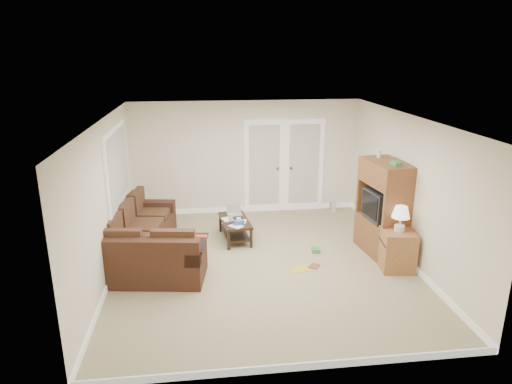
{
  "coord_description": "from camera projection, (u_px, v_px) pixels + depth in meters",
  "views": [
    {
      "loc": [
        -0.98,
        -7.04,
        3.52
      ],
      "look_at": [
        -0.04,
        0.67,
        1.1
      ],
      "focal_mm": 32.0,
      "sensor_mm": 36.0,
      "label": 1
    }
  ],
  "objects": [
    {
      "name": "wall_front",
      "position": [
        298.0,
        273.0,
        4.86
      ],
      "size": [
        5.0,
        0.02,
        2.5
      ],
      "primitive_type": "cube",
      "color": "white",
      "rests_on": "floor"
    },
    {
      "name": "floor_book",
      "position": [
        310.0,
        265.0,
        7.79
      ],
      "size": [
        0.23,
        0.24,
        0.01
      ],
      "primitive_type": "imported",
      "rotation": [
        0.0,
        0.0,
        -0.65
      ],
      "color": "brown",
      "rests_on": "floor"
    },
    {
      "name": "wall_back",
      "position": [
        246.0,
        158.0,
        10.07
      ],
      "size": [
        5.0,
        0.02,
        2.5
      ],
      "primitive_type": "cube",
      "color": "white",
      "rests_on": "floor"
    },
    {
      "name": "sectional_sofa",
      "position": [
        144.0,
        244.0,
        7.86
      ],
      "size": [
        1.87,
        2.86,
        0.82
      ],
      "rotation": [
        0.0,
        0.0,
        -0.14
      ],
      "color": "#412419",
      "rests_on": "floor"
    },
    {
      "name": "french_doors",
      "position": [
        284.0,
        166.0,
        10.2
      ],
      "size": [
        1.8,
        0.05,
        2.13
      ],
      "color": "white",
      "rests_on": "floor"
    },
    {
      "name": "floor_greenbox",
      "position": [
        316.0,
        250.0,
        8.32
      ],
      "size": [
        0.16,
        0.2,
        0.07
      ],
      "primitive_type": "cube",
      "rotation": [
        0.0,
        0.0,
        -0.16
      ],
      "color": "#3B834B",
      "rests_on": "floor"
    },
    {
      "name": "wall_right",
      "position": [
        409.0,
        190.0,
        7.75
      ],
      "size": [
        0.02,
        5.5,
        2.5
      ],
      "primitive_type": "cube",
      "color": "white",
      "rests_on": "floor"
    },
    {
      "name": "window_left",
      "position": [
        117.0,
        167.0,
        8.03
      ],
      "size": [
        0.05,
        1.92,
        1.42
      ],
      "color": "white",
      "rests_on": "wall_left"
    },
    {
      "name": "coffee_table",
      "position": [
        235.0,
        228.0,
        8.83
      ],
      "size": [
        0.61,
        1.05,
        0.68
      ],
      "rotation": [
        0.0,
        0.0,
        0.12
      ],
      "color": "black",
      "rests_on": "floor"
    },
    {
      "name": "baseboards",
      "position": [
        263.0,
        262.0,
        7.82
      ],
      "size": [
        5.0,
        5.5,
        0.1
      ],
      "primitive_type": null,
      "color": "white",
      "rests_on": "floor"
    },
    {
      "name": "ceiling",
      "position": [
        263.0,
        119.0,
        7.09
      ],
      "size": [
        5.0,
        5.5,
        0.02
      ],
      "primitive_type": "cube",
      "color": "silver",
      "rests_on": "wall_back"
    },
    {
      "name": "side_cabinet",
      "position": [
        397.0,
        247.0,
        7.57
      ],
      "size": [
        0.59,
        0.59,
        1.11
      ],
      "rotation": [
        0.0,
        0.0,
        -0.13
      ],
      "color": "#9C6539",
      "rests_on": "floor"
    },
    {
      "name": "tv_armoire",
      "position": [
        384.0,
        208.0,
        8.08
      ],
      "size": [
        0.7,
        1.12,
        1.82
      ],
      "rotation": [
        0.0,
        0.0,
        0.11
      ],
      "color": "brown",
      "rests_on": "floor"
    },
    {
      "name": "wall_left",
      "position": [
        106.0,
        201.0,
        7.17
      ],
      "size": [
        0.02,
        5.5,
        2.5
      ],
      "primitive_type": "cube",
      "color": "white",
      "rests_on": "floor"
    },
    {
      "name": "floor",
      "position": [
        263.0,
        264.0,
        7.83
      ],
      "size": [
        5.5,
        5.5,
        0.0
      ],
      "primitive_type": "plane",
      "color": "tan",
      "rests_on": "ground"
    },
    {
      "name": "floor_magazine",
      "position": [
        300.0,
        269.0,
        7.65
      ],
      "size": [
        0.34,
        0.29,
        0.01
      ],
      "primitive_type": "cube",
      "rotation": [
        0.0,
        0.0,
        0.22
      ],
      "color": "gold",
      "rests_on": "floor"
    },
    {
      "name": "space_heater",
      "position": [
        333.0,
        206.0,
        10.32
      ],
      "size": [
        0.13,
        0.12,
        0.3
      ],
      "primitive_type": "cube",
      "rotation": [
        0.0,
        0.0,
        0.15
      ],
      "color": "silver",
      "rests_on": "floor"
    }
  ]
}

